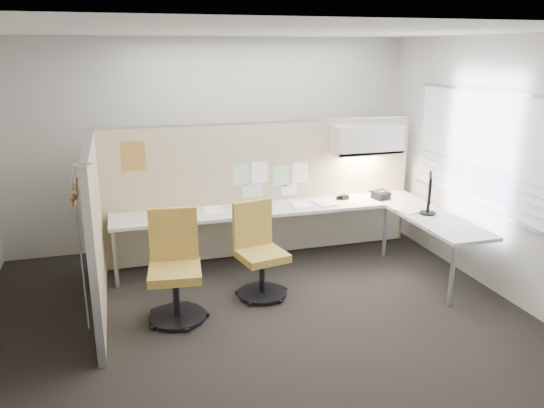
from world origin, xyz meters
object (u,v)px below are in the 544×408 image
object	(u,v)px
chair_left	(175,270)
chair_right	(259,253)
desk	(302,218)
monitor	(429,192)
phone	(381,195)

from	to	relation	value
chair_left	chair_right	size ratio (longest dim) A/B	1.07
desk	monitor	distance (m)	1.57
monitor	phone	size ratio (longest dim) A/B	1.88
chair_left	desk	bearing A→B (deg)	36.57
chair_left	monitor	size ratio (longest dim) A/B	2.27
chair_left	phone	world-z (taller)	chair_left
chair_right	monitor	size ratio (longest dim) A/B	2.13
phone	chair_left	bearing A→B (deg)	-176.76
chair_left	monitor	world-z (taller)	monitor
chair_left	phone	distance (m)	3.05
chair_left	phone	size ratio (longest dim) A/B	4.27
desk	chair_right	world-z (taller)	chair_right
desk	chair_left	bearing A→B (deg)	-150.24
chair_right	phone	world-z (taller)	chair_right
monitor	phone	world-z (taller)	monitor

